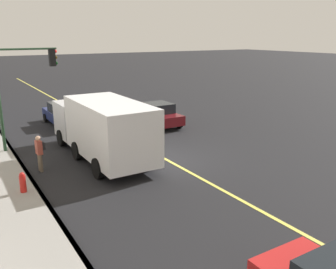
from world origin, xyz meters
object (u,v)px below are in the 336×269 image
at_px(truck_white, 102,127).
at_px(fire_hydrant, 23,184).
at_px(car_maroon, 157,114).
at_px(car_navy, 64,114).
at_px(traffic_light_mast, 22,79).
at_px(pedestrian_with_backpack, 40,151).

distance_m(truck_white, fire_hydrant, 5.07).
xyz_separation_m(car_maroon, car_navy, (3.44, 5.29, -0.00)).
distance_m(car_maroon, truck_white, 7.14).
relative_size(truck_white, traffic_light_mast, 1.46).
bearing_deg(car_navy, fire_hydrant, 156.24).
relative_size(car_maroon, car_navy, 0.87).
relative_size(car_navy, traffic_light_mast, 0.84).
bearing_deg(truck_white, traffic_light_mast, 41.21).
distance_m(car_navy, fire_hydrant, 11.29).
height_order(car_navy, traffic_light_mast, traffic_light_mast).
height_order(pedestrian_with_backpack, traffic_light_mast, traffic_light_mast).
relative_size(pedestrian_with_backpack, traffic_light_mast, 0.30).
relative_size(truck_white, pedestrian_with_backpack, 4.90).
height_order(truck_white, traffic_light_mast, traffic_light_mast).
relative_size(car_maroon, fire_hydrant, 4.28).
height_order(car_navy, pedestrian_with_backpack, pedestrian_with_backpack).
relative_size(car_maroon, truck_white, 0.50).
bearing_deg(traffic_light_mast, car_maroon, -82.92).
bearing_deg(traffic_light_mast, car_navy, -35.41).
relative_size(car_navy, fire_hydrant, 4.94).
xyz_separation_m(car_navy, fire_hydrant, (-10.33, 4.55, -0.30)).
height_order(car_maroon, pedestrian_with_backpack, pedestrian_with_backpack).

